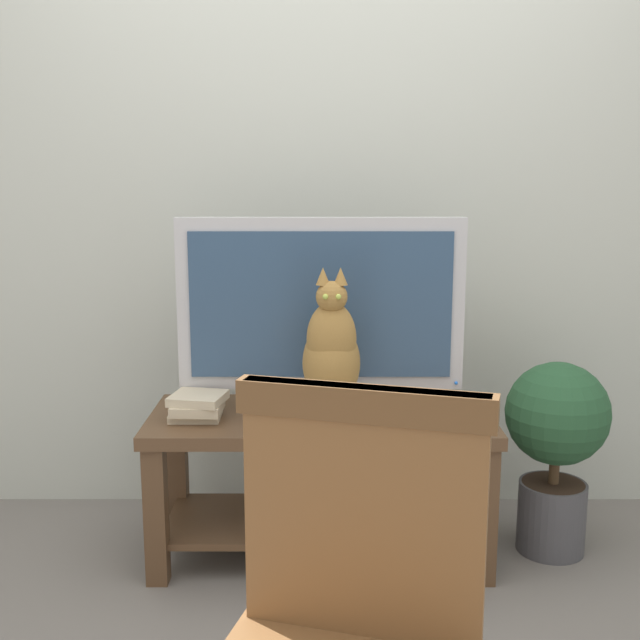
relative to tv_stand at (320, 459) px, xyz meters
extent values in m
cube|color=#B7BCB2|center=(0.03, 0.53, 1.05)|extent=(7.00, 0.12, 2.80)
cube|color=#513823|center=(0.00, 0.00, 0.14)|extent=(1.17, 0.49, 0.04)
cube|color=#513823|center=(-0.53, -0.20, -0.12)|extent=(0.07, 0.07, 0.47)
cube|color=#513823|center=(0.53, -0.20, -0.12)|extent=(0.07, 0.07, 0.47)
cube|color=#513823|center=(-0.53, 0.20, -0.12)|extent=(0.07, 0.07, 0.47)
cube|color=#513823|center=(0.53, 0.20, -0.12)|extent=(0.07, 0.07, 0.47)
cube|color=#513823|center=(0.00, 0.00, -0.23)|extent=(1.07, 0.41, 0.02)
cube|color=#B7B7BC|center=(0.00, 0.07, 0.18)|extent=(0.31, 0.20, 0.03)
cube|color=#B7B7BC|center=(0.00, 0.07, 0.21)|extent=(0.06, 0.04, 0.05)
cube|color=#B7B7BC|center=(0.00, 0.07, 0.53)|extent=(0.98, 0.05, 0.59)
cube|color=navy|center=(0.00, 0.04, 0.53)|extent=(0.89, 0.01, 0.50)
sphere|color=#2672F2|center=(0.47, 0.04, 0.26)|extent=(0.01, 0.01, 0.01)
cube|color=#ADADB2|center=(0.03, -0.08, 0.19)|extent=(0.36, 0.25, 0.07)
cube|color=black|center=(0.03, -0.21, 0.19)|extent=(0.22, 0.01, 0.03)
ellipsoid|color=olive|center=(0.03, -0.08, 0.36)|extent=(0.19, 0.22, 0.27)
ellipsoid|color=olive|center=(0.03, -0.11, 0.45)|extent=(0.16, 0.15, 0.24)
sphere|color=olive|center=(0.03, -0.12, 0.59)|extent=(0.10, 0.10, 0.10)
cone|color=olive|center=(0.01, -0.12, 0.65)|extent=(0.05, 0.05, 0.06)
cone|color=olive|center=(0.06, -0.12, 0.65)|extent=(0.05, 0.05, 0.06)
sphere|color=#B2C64C|center=(0.01, -0.17, 0.60)|extent=(0.02, 0.02, 0.02)
sphere|color=#B2C64C|center=(0.05, -0.17, 0.60)|extent=(0.02, 0.02, 0.02)
cylinder|color=olive|center=(0.09, -0.16, 0.25)|extent=(0.08, 0.18, 0.04)
cube|color=brown|center=(0.07, -1.28, 0.39)|extent=(0.42, 0.15, 0.46)
cube|color=brown|center=(0.07, -1.28, 0.59)|extent=(0.45, 0.17, 0.06)
cube|color=beige|center=(-0.42, -0.05, 0.17)|extent=(0.17, 0.13, 0.03)
cube|color=beige|center=(-0.41, -0.05, 0.20)|extent=(0.17, 0.16, 0.03)
cube|color=beige|center=(-0.41, -0.05, 0.23)|extent=(0.20, 0.19, 0.03)
cylinder|color=#47474C|center=(0.82, 0.03, -0.23)|extent=(0.24, 0.24, 0.25)
cylinder|color=#332319|center=(0.82, 0.03, -0.11)|extent=(0.22, 0.22, 0.02)
cylinder|color=#4C3823|center=(0.82, 0.03, -0.04)|extent=(0.04, 0.04, 0.11)
sphere|color=#234C2D|center=(0.82, 0.03, 0.15)|extent=(0.36, 0.36, 0.36)
camera|label=1|loc=(0.00, -2.56, 0.98)|focal=43.83mm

